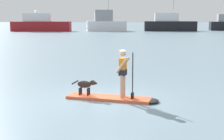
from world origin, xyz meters
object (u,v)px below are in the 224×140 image
object	(u,v)px
dog	(86,85)
moored_boat_outer	(169,24)
paddleboard	(115,98)
person_paddler	(123,70)
moored_boat_starboard	(106,23)
moored_boat_center	(40,24)

from	to	relation	value
dog	moored_boat_outer	xyz separation A→B (m)	(6.35, 62.11, 1.02)
paddleboard	dog	world-z (taller)	dog
person_paddler	moored_boat_starboard	bearing A→B (deg)	98.20
dog	moored_boat_starboard	size ratio (longest dim) A/B	0.10
moored_boat_center	moored_boat_outer	world-z (taller)	moored_boat_outer
moored_boat_outer	dog	bearing A→B (deg)	-95.84
moored_boat_starboard	person_paddler	bearing A→B (deg)	-81.80
paddleboard	moored_boat_center	distance (m)	61.86
person_paddler	moored_boat_outer	bearing A→B (deg)	85.44
paddleboard	dog	distance (m)	1.18
moored_boat_starboard	moored_boat_outer	world-z (taller)	moored_boat_starboard
person_paddler	moored_boat_starboard	size ratio (longest dim) A/B	0.18
paddleboard	moored_boat_starboard	distance (m)	62.12
paddleboard	dog	xyz separation A→B (m)	(-1.09, 0.19, 0.43)
paddleboard	moored_boat_starboard	bearing A→B (deg)	97.94
paddleboard	person_paddler	size ratio (longest dim) A/B	2.00
moored_boat_center	moored_boat_starboard	distance (m)	14.03
paddleboard	moored_boat_outer	distance (m)	62.54
moored_boat_center	person_paddler	bearing A→B (deg)	-68.83
person_paddler	dog	size ratio (longest dim) A/B	1.71
paddleboard	moored_boat_starboard	xyz separation A→B (m)	(-8.58, 61.51, 1.67)
person_paddler	moored_boat_outer	xyz separation A→B (m)	(4.97, 62.35, 0.42)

